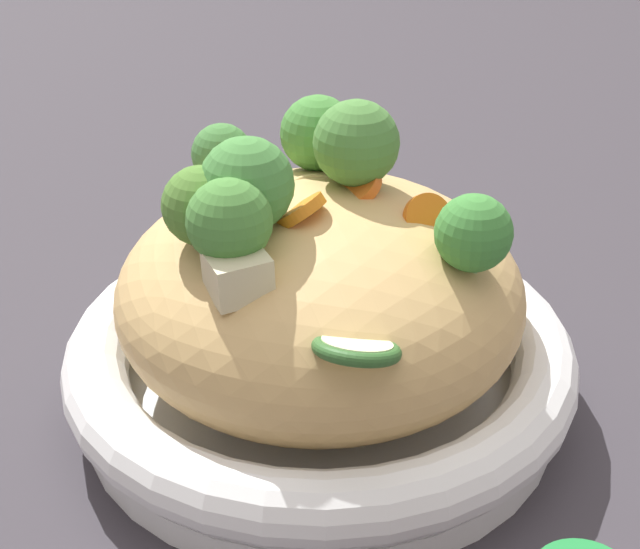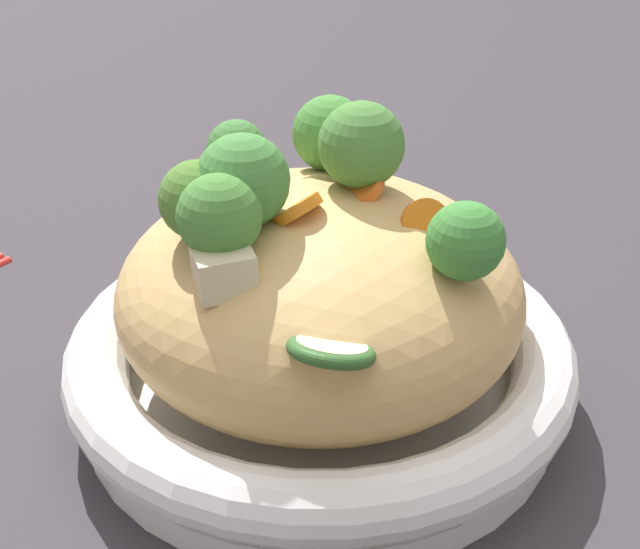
% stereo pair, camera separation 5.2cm
% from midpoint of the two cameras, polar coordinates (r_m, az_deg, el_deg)
% --- Properties ---
extents(ground_plane, '(3.00, 3.00, 0.00)m').
position_cam_midpoint_polar(ground_plane, '(0.57, -2.64, -7.80)').
color(ground_plane, '#353137').
extents(serving_bowl, '(0.30, 0.30, 0.06)m').
position_cam_midpoint_polar(serving_bowl, '(0.56, -2.70, -5.48)').
color(serving_bowl, white).
rests_on(serving_bowl, ground_plane).
extents(noodle_heap, '(0.24, 0.24, 0.12)m').
position_cam_midpoint_polar(noodle_heap, '(0.53, -2.82, -1.19)').
color(noodle_heap, tan).
rests_on(noodle_heap, serving_bowl).
extents(broccoli_florets, '(0.19, 0.17, 0.08)m').
position_cam_midpoint_polar(broccoli_florets, '(0.50, -4.76, 5.89)').
color(broccoli_florets, '#9FB76F').
rests_on(broccoli_florets, serving_bowl).
extents(carrot_coins, '(0.13, 0.08, 0.03)m').
position_cam_midpoint_polar(carrot_coins, '(0.50, -2.34, 4.51)').
color(carrot_coins, orange).
rests_on(carrot_coins, serving_bowl).
extents(zucchini_slices, '(0.12, 0.16, 0.05)m').
position_cam_midpoint_polar(zucchini_slices, '(0.46, -4.69, -0.09)').
color(zucchini_slices, beige).
rests_on(zucchini_slices, serving_bowl).
extents(chicken_chunks, '(0.06, 0.11, 0.03)m').
position_cam_midpoint_polar(chicken_chunks, '(0.49, -9.05, 2.80)').
color(chicken_chunks, beige).
rests_on(chicken_chunks, serving_bowl).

